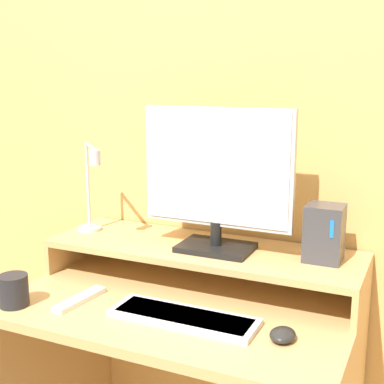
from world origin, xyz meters
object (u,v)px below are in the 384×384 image
Objects in this scene: router_dock at (324,233)px; desk_lamp at (91,191)px; monitor at (217,178)px; mouse at (283,335)px; remote_control at (80,299)px; mug at (14,290)px; keyboard at (184,317)px.

desk_lamp is at bearing -175.17° from router_dock.
router_dock is at bearing 7.18° from monitor.
mouse is 0.63m from remote_control.
mug is (-0.82, -0.43, -0.16)m from router_dock.
remote_control is (-0.63, -0.02, -0.01)m from mouse.
remote_control is at bearing -63.59° from desk_lamp.
router_dock reaches higher than mouse.
monitor is 0.53m from mouse.
desk_lamp is (-0.46, -0.02, -0.08)m from monitor.
monitor is at bearing 92.69° from keyboard.
monitor reaches higher than desk_lamp.
keyboard is 5.02× the size of mouse.
mug reaches higher than mouse.
mouse is (0.30, -0.27, -0.35)m from monitor.
monitor is 0.37m from router_dock.
mouse reaches higher than keyboard.
mug reaches higher than keyboard.
desk_lamp is 0.43m from mug.
remote_control is 0.20m from mug.
remote_control is at bearing -153.67° from router_dock.
mouse is at bearing 8.84° from mug.
remote_control is at bearing -177.27° from keyboard.
mug is (-0.49, -0.39, -0.31)m from monitor.
mug is at bearing -141.61° from monitor.
mouse is (0.75, -0.24, -0.27)m from desk_lamp.
desk_lamp is at bearing 85.00° from mug.
monitor is 2.84× the size of router_dock.
monitor is 0.56m from remote_control.
monitor reaches higher than mug.
keyboard is 0.34m from remote_control.
router_dock reaches higher than keyboard.
keyboard is at bearing -27.40° from desk_lamp.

